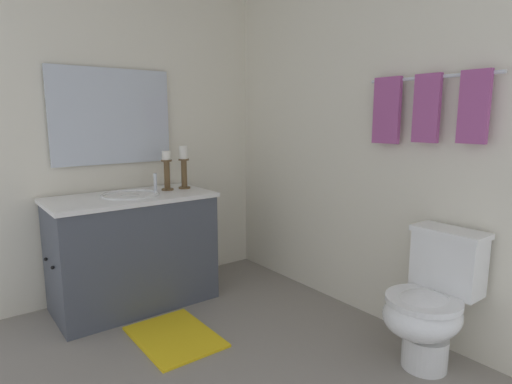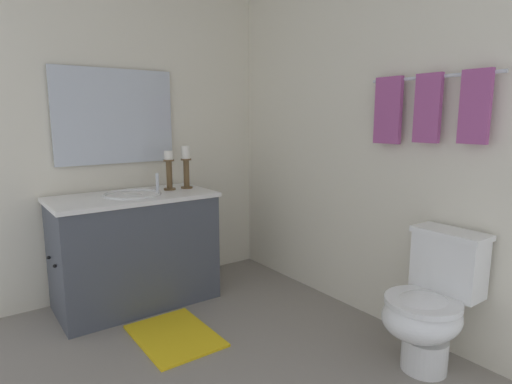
{
  "view_description": "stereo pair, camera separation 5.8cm",
  "coord_description": "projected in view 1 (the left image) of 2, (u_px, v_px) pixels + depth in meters",
  "views": [
    {
      "loc": [
        1.85,
        -1.13,
        1.35
      ],
      "look_at": [
        -0.16,
        0.41,
        0.9
      ],
      "focal_mm": 29.61,
      "sensor_mm": 36.0,
      "label": 1
    },
    {
      "loc": [
        1.89,
        -1.08,
        1.35
      ],
      "look_at": [
        -0.16,
        0.41,
        0.9
      ],
      "focal_mm": 29.61,
      "sensor_mm": 36.0,
      "label": 2
    }
  ],
  "objects": [
    {
      "name": "wall_back",
      "position": [
        361.0,
        136.0,
        2.85
      ],
      "size": [
        2.64,
        0.04,
        2.45
      ],
      "primitive_type": "cube",
      "color": "silver",
      "rests_on": "ground"
    },
    {
      "name": "towel_near_corner",
      "position": [
        474.0,
        107.0,
        2.17
      ],
      "size": [
        0.15,
        0.03,
        0.38
      ],
      "primitive_type": "cube",
      "color": "#A54C8C",
      "rests_on": "towel_bar"
    },
    {
      "name": "vanity_cabinet",
      "position": [
        133.0,
        250.0,
        3.03
      ],
      "size": [
        0.58,
        1.13,
        0.81
      ],
      "color": "#474C56",
      "rests_on": "ground"
    },
    {
      "name": "towel_near_vanity",
      "position": [
        387.0,
        111.0,
        2.58
      ],
      "size": [
        0.18,
        0.03,
        0.4
      ],
      "primitive_type": "cube",
      "color": "#A54C8C",
      "rests_on": "towel_bar"
    },
    {
      "name": "candle_holder_short",
      "position": [
        167.0,
        170.0,
        3.15
      ],
      "size": [
        0.09,
        0.09,
        0.29
      ],
      "color": "brown",
      "rests_on": "vanity_cabinet"
    },
    {
      "name": "toilet",
      "position": [
        430.0,
        303.0,
        2.26
      ],
      "size": [
        0.39,
        0.54,
        0.75
      ],
      "color": "white",
      "rests_on": "ground"
    },
    {
      "name": "towel_bar",
      "position": [
        431.0,
        77.0,
        2.35
      ],
      "size": [
        0.79,
        0.02,
        0.02
      ],
      "primitive_type": "cylinder",
      "rotation": [
        0.0,
        1.57,
        0.0
      ],
      "color": "silver"
    },
    {
      "name": "bath_mat",
      "position": [
        175.0,
        337.0,
        2.61
      ],
      "size": [
        0.6,
        0.44,
        0.02
      ],
      "primitive_type": "cube",
      "color": "yellow",
      "rests_on": "ground"
    },
    {
      "name": "candle_holder_tall",
      "position": [
        184.0,
        166.0,
        3.22
      ],
      "size": [
        0.09,
        0.09,
        0.33
      ],
      "color": "brown",
      "rests_on": "vanity_cabinet"
    },
    {
      "name": "floor",
      "position": [
        215.0,
        363.0,
        2.36
      ],
      "size": [
        2.64,
        2.36,
        0.02
      ],
      "primitive_type": "cube",
      "color": "gray",
      "rests_on": "ground"
    },
    {
      "name": "towel_center",
      "position": [
        427.0,
        108.0,
        2.37
      ],
      "size": [
        0.15,
        0.03,
        0.38
      ],
      "primitive_type": "cube",
      "color": "#A54C8C",
      "rests_on": "towel_bar"
    },
    {
      "name": "sink_basin",
      "position": [
        131.0,
        201.0,
        2.97
      ],
      "size": [
        0.4,
        0.4,
        0.24
      ],
      "color": "white",
      "rests_on": "vanity_cabinet"
    },
    {
      "name": "wall_left",
      "position": [
        120.0,
        134.0,
        3.18
      ],
      "size": [
        0.04,
        2.36,
        2.45
      ],
      "primitive_type": "cube",
      "color": "silver",
      "rests_on": "ground"
    },
    {
      "name": "mirror",
      "position": [
        112.0,
        117.0,
        3.08
      ],
      "size": [
        0.02,
        0.88,
        0.69
      ],
      "primitive_type": "cube",
      "color": "silver"
    }
  ]
}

